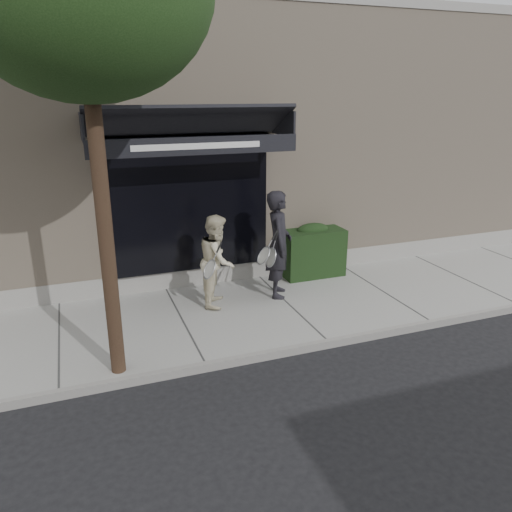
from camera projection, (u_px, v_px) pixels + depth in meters
name	position (u px, v px, depth m)	size (l,w,h in m)	color
ground	(288.00, 309.00, 9.32)	(80.00, 80.00, 0.00)	black
sidewalk	(288.00, 306.00, 9.30)	(20.00, 3.00, 0.12)	#969590
curb	(328.00, 343.00, 7.92)	(20.00, 0.10, 0.14)	gray
building_facade	(212.00, 137.00, 12.86)	(14.30, 8.04, 5.64)	#C0AB93
hedge	(312.00, 251.00, 10.59)	(1.30, 0.70, 1.14)	black
pedestrian_front	(279.00, 244.00, 9.37)	(0.90, 0.93, 2.04)	black
pedestrian_back	(217.00, 260.00, 9.04)	(0.91, 1.00, 1.69)	beige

